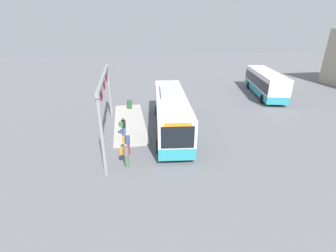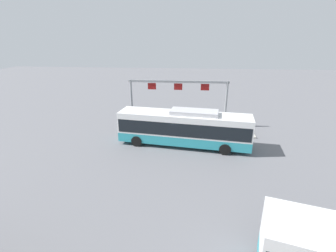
{
  "view_description": "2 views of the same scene",
  "coord_description": "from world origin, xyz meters",
  "px_view_note": "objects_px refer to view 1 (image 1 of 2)",
  "views": [
    {
      "loc": [
        18.86,
        -3.8,
        8.48
      ],
      "look_at": [
        1.84,
        -0.6,
        1.1
      ],
      "focal_mm": 25.0,
      "sensor_mm": 36.0,
      "label": 1
    },
    {
      "loc": [
        -0.57,
        21.02,
        9.57
      ],
      "look_at": [
        1.66,
        -2.0,
        1.12
      ],
      "focal_mm": 26.08,
      "sensor_mm": 36.0,
      "label": 2
    }
  ],
  "objects_px": {
    "person_boarding": "(126,155)",
    "trash_bin": "(129,104)",
    "person_waiting_near": "(127,143)",
    "bus_background_right": "(265,82)",
    "bus_main": "(171,110)",
    "person_waiting_mid": "(123,127)"
  },
  "relations": [
    {
      "from": "person_boarding",
      "to": "trash_bin",
      "type": "xyz_separation_m",
      "value": [
        -11.5,
        0.62,
        -0.28
      ]
    },
    {
      "from": "person_boarding",
      "to": "person_waiting_near",
      "type": "relative_size",
      "value": 1.0
    },
    {
      "from": "bus_background_right",
      "to": "trash_bin",
      "type": "relative_size",
      "value": 12.6
    },
    {
      "from": "bus_background_right",
      "to": "bus_main",
      "type": "bearing_deg",
      "value": -43.07
    },
    {
      "from": "bus_main",
      "to": "trash_bin",
      "type": "bearing_deg",
      "value": -143.03
    },
    {
      "from": "bus_background_right",
      "to": "person_waiting_mid",
      "type": "xyz_separation_m",
      "value": [
        10.15,
        -18.61,
        -0.73
      ]
    },
    {
      "from": "person_boarding",
      "to": "person_waiting_near",
      "type": "bearing_deg",
      "value": 99.69
    },
    {
      "from": "person_boarding",
      "to": "bus_background_right",
      "type": "bearing_deg",
      "value": 51.97
    },
    {
      "from": "person_waiting_mid",
      "to": "trash_bin",
      "type": "distance_m",
      "value": 7.29
    },
    {
      "from": "bus_background_right",
      "to": "person_boarding",
      "type": "height_order",
      "value": "bus_background_right"
    },
    {
      "from": "person_waiting_near",
      "to": "person_waiting_mid",
      "type": "height_order",
      "value": "person_waiting_mid"
    },
    {
      "from": "person_boarding",
      "to": "person_waiting_mid",
      "type": "bearing_deg",
      "value": 105.37
    },
    {
      "from": "person_waiting_near",
      "to": "trash_bin",
      "type": "bearing_deg",
      "value": 92.72
    },
    {
      "from": "person_waiting_near",
      "to": "person_boarding",
      "type": "bearing_deg",
      "value": -88.81
    },
    {
      "from": "bus_background_right",
      "to": "person_waiting_near",
      "type": "xyz_separation_m",
      "value": [
        12.77,
        -18.39,
        -0.89
      ]
    },
    {
      "from": "person_boarding",
      "to": "trash_bin",
      "type": "bearing_deg",
      "value": 101.0
    },
    {
      "from": "bus_background_right",
      "to": "person_boarding",
      "type": "xyz_separation_m",
      "value": [
        14.41,
        -18.51,
        -0.89
      ]
    },
    {
      "from": "bus_background_right",
      "to": "person_boarding",
      "type": "distance_m",
      "value": 23.47
    },
    {
      "from": "bus_main",
      "to": "person_waiting_mid",
      "type": "bearing_deg",
      "value": -66.19
    },
    {
      "from": "person_waiting_near",
      "to": "person_waiting_mid",
      "type": "xyz_separation_m",
      "value": [
        -2.62,
        -0.22,
        0.16
      ]
    },
    {
      "from": "bus_main",
      "to": "person_waiting_near",
      "type": "bearing_deg",
      "value": -38.29
    },
    {
      "from": "person_waiting_mid",
      "to": "person_boarding",
      "type": "bearing_deg",
      "value": -123.08
    }
  ]
}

